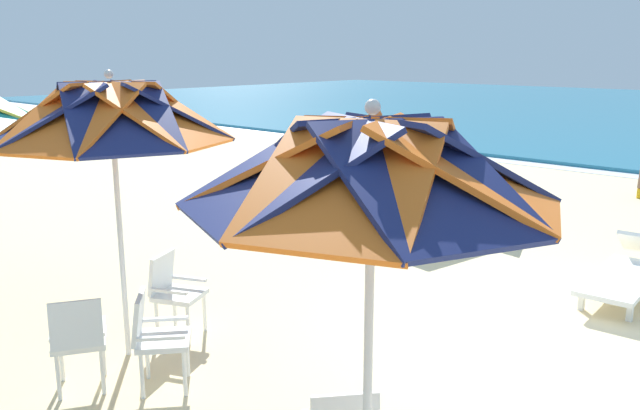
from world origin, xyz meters
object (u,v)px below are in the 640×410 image
(sun_lounger_2, at_px, (454,227))
(sun_lounger_3, at_px, (334,203))
(plastic_chair_3, at_px, (78,337))
(beach_umbrella_1, at_px, (112,115))
(plastic_chair_4, at_px, (174,289))
(beach_umbrella_0, at_px, (372,170))
(plastic_chair_2, at_px, (155,334))
(sun_lounger_1, at_px, (627,272))

(sun_lounger_2, relative_size, sun_lounger_3, 1.01)
(sun_lounger_3, bearing_deg, plastic_chair_3, -68.89)
(beach_umbrella_1, distance_m, plastic_chair_4, 1.90)
(beach_umbrella_0, xyz_separation_m, plastic_chair_2, (-2.56, 0.34, -1.78))
(sun_lounger_2, bearing_deg, plastic_chair_2, -86.23)
(plastic_chair_4, bearing_deg, plastic_chair_2, -43.62)
(sun_lounger_2, bearing_deg, beach_umbrella_1, -94.26)
(beach_umbrella_0, height_order, sun_lounger_1, beach_umbrella_0)
(beach_umbrella_0, height_order, plastic_chair_2, beach_umbrella_0)
(beach_umbrella_0, bearing_deg, beach_umbrella_1, 171.05)
(beach_umbrella_1, bearing_deg, plastic_chair_2, -13.37)
(sun_lounger_2, xyz_separation_m, sun_lounger_3, (-2.37, -0.05, 0.00))
(plastic_chair_2, distance_m, plastic_chair_3, 0.64)
(sun_lounger_1, distance_m, sun_lounger_2, 2.67)
(beach_umbrella_0, height_order, sun_lounger_2, beach_umbrella_0)
(beach_umbrella_0, xyz_separation_m, plastic_chair_4, (-3.36, 1.10, -1.78))
(plastic_chair_3, bearing_deg, plastic_chair_2, 47.48)
(beach_umbrella_1, height_order, plastic_chair_4, beach_umbrella_1)
(plastic_chair_2, bearing_deg, sun_lounger_2, 93.77)
(plastic_chair_3, bearing_deg, beach_umbrella_1, 116.83)
(plastic_chair_4, xyz_separation_m, sun_lounger_2, (0.44, 4.78, -0.22))
(plastic_chair_2, relative_size, sun_lounger_1, 0.40)
(beach_umbrella_0, bearing_deg, sun_lounger_1, 93.05)
(sun_lounger_1, bearing_deg, plastic_chair_2, -113.97)
(plastic_chair_2, xyz_separation_m, sun_lounger_3, (-2.74, 5.49, -0.22))
(plastic_chair_2, distance_m, plastic_chair_4, 1.11)
(beach_umbrella_1, xyz_separation_m, sun_lounger_1, (3.03, 4.92, -2.02))
(plastic_chair_3, distance_m, sun_lounger_3, 6.40)
(beach_umbrella_1, bearing_deg, plastic_chair_3, -63.17)
(plastic_chair_3, distance_m, sun_lounger_2, 6.02)
(beach_umbrella_1, relative_size, sun_lounger_2, 1.22)
(plastic_chair_4, bearing_deg, beach_umbrella_1, -86.46)
(beach_umbrella_1, relative_size, plastic_chair_3, 3.13)
(beach_umbrella_1, distance_m, sun_lounger_2, 5.75)
(beach_umbrella_1, relative_size, sun_lounger_1, 1.24)
(plastic_chair_4, xyz_separation_m, sun_lounger_3, (-1.94, 4.73, -0.22))
(beach_umbrella_1, height_order, sun_lounger_2, beach_umbrella_1)
(plastic_chair_3, xyz_separation_m, sun_lounger_3, (-2.30, 5.97, -0.22))
(beach_umbrella_0, distance_m, sun_lounger_3, 8.13)
(sun_lounger_1, bearing_deg, beach_umbrella_0, -86.95)
(sun_lounger_1, height_order, sun_lounger_3, same)
(sun_lounger_2, distance_m, sun_lounger_3, 2.37)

